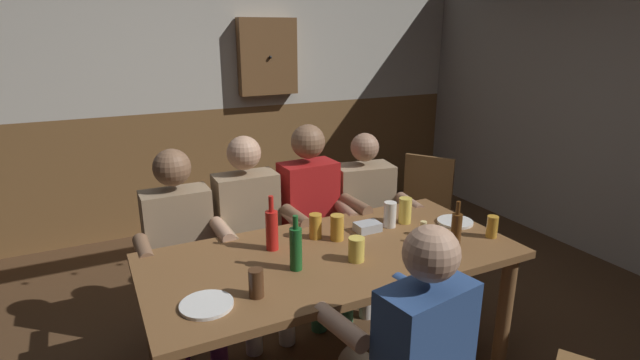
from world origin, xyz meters
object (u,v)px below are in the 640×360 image
Objects in this scene: person_4 at (410,343)px; pint_glass_1 at (315,226)px; person_3 at (367,210)px; pint_glass_5 at (356,249)px; dining_table at (333,270)px; pint_glass_2 at (405,210)px; wall_dart_cabinet at (268,57)px; bottle_0 at (272,229)px; bottle_2 at (456,229)px; pint_glass_4 at (390,214)px; person_1 at (251,228)px; pint_glass_3 at (256,283)px; table_candle at (423,228)px; person_2 at (313,212)px; plate_0 at (207,305)px; plate_1 at (455,222)px; pint_glass_0 at (337,227)px; chair_empty_near_left at (422,209)px; person_0 at (181,243)px; condiment_caddy at (367,227)px; bottle_1 at (296,248)px; pint_glass_6 at (492,227)px.

person_4 reaches higher than pint_glass_1.
person_3 is 0.99m from pint_glass_5.
pint_glass_2 is (0.57, 0.17, 0.18)m from dining_table.
person_4 is 3.29m from wall_dart_cabinet.
bottle_0 is 1.92× the size of pint_glass_2.
pint_glass_4 is (-0.16, 0.37, -0.02)m from bottle_2.
person_1 reaches higher than pint_glass_3.
dining_table is 2.66m from wall_dart_cabinet.
person_2 is at bearing 115.45° from table_candle.
person_2 is (0.22, 0.68, 0.05)m from dining_table.
person_4 reaches higher than pint_glass_5.
plate_0 is at bearing -171.47° from table_candle.
person_2 is 0.54m from pint_glass_1.
plate_1 is 1.64× the size of pint_glass_3.
person_2 is 15.83× the size of table_candle.
person_4 is 9.34× the size of pint_glass_3.
chair_empty_near_left is at bearing 32.41° from pint_glass_0.
bottle_0 reaches higher than bottle_2.
wall_dart_cabinet is (0.36, 1.74, 0.90)m from person_2.
person_1 reaches higher than bottle_0.
wall_dart_cabinet is (-0.04, 2.63, 0.75)m from bottle_2.
person_0 is 0.92m from pint_glass_3.
chair_empty_near_left is 1.26× the size of wall_dart_cabinet.
person_4 is 0.67m from pint_glass_3.
bottle_1 reaches higher than condiment_caddy.
pint_glass_6 is at bearing -6.92° from bottle_1.
pint_glass_2 is 2.38m from wall_dart_cabinet.
table_candle is 0.54× the size of pint_glass_4.
pint_glass_4 is (0.24, -0.52, 0.13)m from person_2.
person_3 reaches higher than plate_0.
person_0 is at bearing 118.10° from bottle_1.
wall_dart_cabinet is at bearing 96.38° from pint_glass_6.
pint_glass_2 is (0.01, 0.19, 0.04)m from table_candle.
pint_glass_2 is at bearing 16.71° from plate_0.
dining_table is at bearing -152.16° from condiment_caddy.
person_2 is 0.83m from pint_glass_5.
bottle_1 is at bearing -174.15° from plate_1.
wall_dart_cabinet reaches higher than plate_1.
bottle_0 is at bearing 41.52° from plate_0.
plate_0 is at bearing -159.60° from condiment_caddy.
chair_empty_near_left is 6.24× the size of pint_glass_0.
chair_empty_near_left is at bearing 69.91° from pint_glass_6.
bottle_1 is 1.12m from pint_glass_6.
pint_glass_5 is at bearing 173.93° from pint_glass_6.
dining_table is at bearing -177.95° from plate_1.
wall_dart_cabinet reaches higher than person_0.
bottle_2 is at bearing 144.46° from person_0.
person_0 reaches higher than condiment_caddy.
person_2 is 9.05× the size of condiment_caddy.
plate_0 is 1.49× the size of pint_glass_4.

